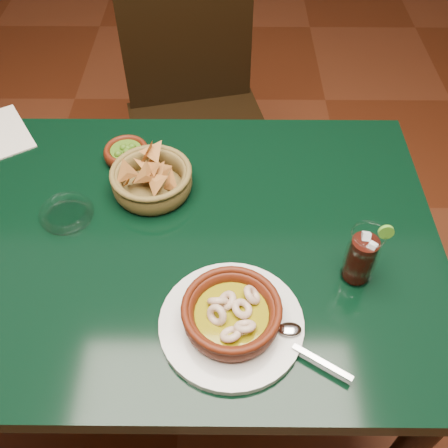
{
  "coord_description": "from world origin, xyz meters",
  "views": [
    {
      "loc": [
        0.14,
        -0.68,
        1.57
      ],
      "look_at": [
        0.14,
        -0.02,
        0.81
      ],
      "focal_mm": 40.0,
      "sensor_mm": 36.0,
      "label": 1
    }
  ],
  "objects_px": {
    "chip_basket": "(152,180)",
    "shrimp_plate": "(232,316)",
    "dining_table": "(163,262)",
    "dining_chair": "(197,112)",
    "cola_drink": "(362,256)"
  },
  "relations": [
    {
      "from": "chip_basket",
      "to": "shrimp_plate",
      "type": "bearing_deg",
      "value": -62.8
    },
    {
      "from": "shrimp_plate",
      "to": "cola_drink",
      "type": "relative_size",
      "value": 2.25
    },
    {
      "from": "shrimp_plate",
      "to": "dining_table",
      "type": "bearing_deg",
      "value": 125.71
    },
    {
      "from": "dining_chair",
      "to": "chip_basket",
      "type": "xyz_separation_m",
      "value": [
        -0.07,
        -0.58,
        0.24
      ]
    },
    {
      "from": "shrimp_plate",
      "to": "dining_chair",
      "type": "bearing_deg",
      "value": 96.94
    },
    {
      "from": "dining_table",
      "to": "chip_basket",
      "type": "bearing_deg",
      "value": 100.48
    },
    {
      "from": "shrimp_plate",
      "to": "chip_basket",
      "type": "xyz_separation_m",
      "value": [
        -0.18,
        0.35,
        0.0
      ]
    },
    {
      "from": "dining_chair",
      "to": "cola_drink",
      "type": "xyz_separation_m",
      "value": [
        0.36,
        -0.81,
        0.27
      ]
    },
    {
      "from": "chip_basket",
      "to": "dining_table",
      "type": "bearing_deg",
      "value": -79.52
    },
    {
      "from": "dining_table",
      "to": "chip_basket",
      "type": "height_order",
      "value": "chip_basket"
    },
    {
      "from": "dining_table",
      "to": "chip_basket",
      "type": "xyz_separation_m",
      "value": [
        -0.02,
        0.13,
        0.13
      ]
    },
    {
      "from": "dining_table",
      "to": "shrimp_plate",
      "type": "relative_size",
      "value": 3.53
    },
    {
      "from": "dining_table",
      "to": "cola_drink",
      "type": "distance_m",
      "value": 0.45
    },
    {
      "from": "cola_drink",
      "to": "chip_basket",
      "type": "bearing_deg",
      "value": 150.91
    },
    {
      "from": "chip_basket",
      "to": "cola_drink",
      "type": "relative_size",
      "value": 1.43
    }
  ]
}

